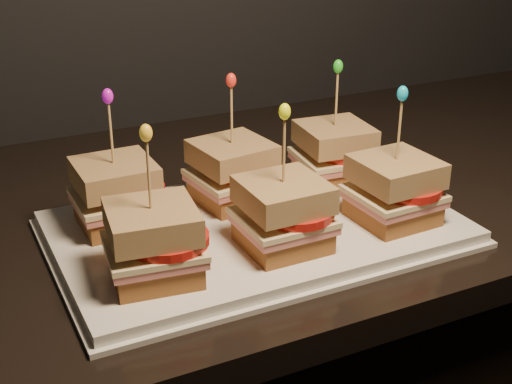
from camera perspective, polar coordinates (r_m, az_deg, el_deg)
name	(u,v)px	position (r m, az deg, el deg)	size (l,w,h in m)	color
granite_slab	(384,173)	(1.05, 10.17, 1.51)	(2.17, 0.64, 0.04)	black
platter	(256,229)	(0.81, 0.00, -2.95)	(0.44, 0.28, 0.02)	white
platter_rim	(256,233)	(0.82, 0.00, -3.33)	(0.46, 0.29, 0.01)	white
sandwich_0_bread_bot	(118,215)	(0.82, -10.97, -1.79)	(0.08, 0.08, 0.02)	#5A3516
sandwich_0_ham	(117,202)	(0.81, -11.06, -0.81)	(0.09, 0.09, 0.01)	#B86458
sandwich_0_cheese	(117,197)	(0.81, -11.10, -0.36)	(0.09, 0.09, 0.01)	beige
sandwich_0_tomato	(128,190)	(0.80, -10.20, 0.13)	(0.08, 0.08, 0.01)	red
sandwich_0_bread_top	(115,175)	(0.80, -11.25, 1.36)	(0.08, 0.08, 0.03)	#68330F
sandwich_0_pick	(111,137)	(0.78, -11.51, 4.35)	(0.00, 0.00, 0.09)	tan
sandwich_0_frill	(108,96)	(0.77, -11.78, 7.51)	(0.01, 0.01, 0.02)	#C511C7
sandwich_1_bread_bot	(233,192)	(0.86, -1.88, 0.01)	(0.08, 0.08, 0.02)	#5A3516
sandwich_1_ham	(233,180)	(0.85, -1.89, 0.95)	(0.09, 0.09, 0.01)	#B86458
sandwich_1_cheese	(232,175)	(0.85, -1.90, 1.39)	(0.09, 0.09, 0.01)	beige
sandwich_1_tomato	(244,169)	(0.84, -0.99, 1.85)	(0.08, 0.08, 0.01)	red
sandwich_1_bread_top	(232,154)	(0.84, -1.92, 3.04)	(0.08, 0.08, 0.03)	#68330F
sandwich_1_pick	(232,118)	(0.82, -1.96, 5.90)	(0.00, 0.00, 0.09)	tan
sandwich_1_frill	(231,80)	(0.81, -2.01, 8.93)	(0.01, 0.01, 0.02)	red
sandwich_2_bread_bot	(333,172)	(0.92, 6.18, 1.60)	(0.08, 0.08, 0.02)	#5A3516
sandwich_2_ham	(334,161)	(0.91, 6.23, 2.49)	(0.09, 0.09, 0.01)	#B86458
sandwich_2_cheese	(334,156)	(0.91, 6.24, 2.90)	(0.09, 0.09, 0.01)	beige
sandwich_2_tomato	(345,150)	(0.91, 7.11, 3.33)	(0.08, 0.08, 0.01)	red
sandwich_2_bread_top	(335,136)	(0.90, 6.32, 4.45)	(0.08, 0.08, 0.03)	#68330F
sandwich_2_pick	(336,102)	(0.89, 6.45, 7.14)	(0.00, 0.00, 0.09)	tan
sandwich_2_frill	(338,66)	(0.88, 6.59, 9.95)	(0.01, 0.01, 0.02)	green
sandwich_3_bread_bot	(155,266)	(0.71, -8.10, -5.89)	(0.08, 0.08, 0.02)	#5A3516
sandwich_3_ham	(154,252)	(0.70, -8.17, -4.80)	(0.09, 0.09, 0.01)	#B86458
sandwich_3_cheese	(153,246)	(0.70, -8.20, -4.30)	(0.09, 0.09, 0.01)	beige
sandwich_3_tomato	(167,239)	(0.69, -7.14, -3.76)	(0.08, 0.08, 0.01)	red
sandwich_3_bread_top	(152,222)	(0.68, -8.33, -2.37)	(0.08, 0.08, 0.03)	#68330F
sandwich_3_pick	(149,179)	(0.66, -8.56, 1.04)	(0.00, 0.00, 0.09)	tan
sandwich_3_frill	(146,133)	(0.65, -8.80, 4.70)	(0.01, 0.01, 0.02)	gold
sandwich_4_bread_bot	(283,236)	(0.75, 2.14, -3.57)	(0.08, 0.08, 0.02)	#5A3516
sandwich_4_ham	(283,223)	(0.75, 2.15, -2.52)	(0.09, 0.09, 0.01)	#B86458
sandwich_4_cheese	(283,217)	(0.74, 2.16, -2.04)	(0.09, 0.09, 0.01)	beige
sandwich_4_tomato	(296,211)	(0.74, 3.21, -1.52)	(0.08, 0.08, 0.01)	red
sandwich_4_bread_top	(283,195)	(0.73, 2.19, -0.21)	(0.08, 0.08, 0.03)	#68330F
sandwich_4_pick	(284,155)	(0.72, 2.25, 3.02)	(0.00, 0.00, 0.09)	tan
sandwich_4_frill	(285,112)	(0.70, 2.31, 6.45)	(0.01, 0.01, 0.02)	#F1F90F
sandwich_5_bread_bot	(392,211)	(0.82, 10.85, -1.48)	(0.08, 0.08, 0.02)	#5A3516
sandwich_5_ham	(393,198)	(0.82, 10.93, -0.51)	(0.09, 0.09, 0.01)	#B86458
sandwich_5_cheese	(394,193)	(0.81, 10.97, -0.07)	(0.09, 0.09, 0.01)	beige
sandwich_5_tomato	(406,187)	(0.81, 11.94, 0.41)	(0.08, 0.08, 0.01)	red
sandwich_5_bread_top	(396,171)	(0.80, 11.12, 1.63)	(0.08, 0.08, 0.03)	#68330F
sandwich_5_pick	(399,134)	(0.79, 11.37, 4.60)	(0.00, 0.00, 0.09)	tan
sandwich_5_frill	(403,93)	(0.78, 11.65, 7.73)	(0.01, 0.01, 0.02)	#12AAC7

